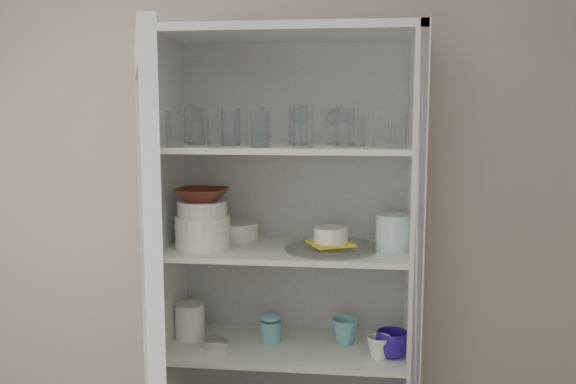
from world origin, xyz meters
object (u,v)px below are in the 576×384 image
Objects in this scene: mug_blue at (392,344)px; goblet_1 at (300,123)px; pantry_cabinet at (290,320)px; plate_stack_back at (236,230)px; goblet_0 at (192,122)px; teal_jar at (271,329)px; white_ramekin at (331,234)px; measuring_cups at (213,343)px; grey_bowl_stack at (394,232)px; white_canister at (190,321)px; glass_platter at (331,247)px; mug_white at (379,347)px; goblet_3 at (339,124)px; plate_stack_front at (203,232)px; yellow_trivet at (331,243)px; cream_bowl at (202,209)px; goblet_2 at (334,125)px; mug_teal at (345,331)px; terracotta_bowl at (202,195)px.

goblet_1 is at bearing 139.59° from mug_blue.
pantry_cabinet is 10.70× the size of plate_stack_back.
teal_jar is (0.33, -0.07, -0.84)m from goblet_0.
white_ramekin is 0.64m from measuring_cups.
grey_bowl_stack is 1.10× the size of mug_blue.
grey_bowl_stack is at bearing -2.24° from white_canister.
glass_platter is at bearing -29.11° from pantry_cabinet.
white_canister is (-0.77, 0.12, 0.03)m from mug_white.
pantry_cabinet reaches higher than measuring_cups.
goblet_1 reaches higher than goblet_3.
plate_stack_front is 0.50m from glass_platter.
grey_bowl_stack is (0.37, -0.12, -0.42)m from goblet_1.
pantry_cabinet is 16.44× the size of mug_blue.
goblet_3 is 1.58× the size of teal_jar.
goblet_1 is 0.94m from measuring_cups.
white_ramekin is 0.48m from mug_blue.
teal_jar is (0.16, -0.11, -0.38)m from plate_stack_back.
pantry_cabinet is 20.62× the size of teal_jar.
plate_stack_front is 2.33× the size of mug_white.
plate_stack_front is 2.43× the size of measuring_cups.
goblet_3 is 1.26× the size of mug_blue.
glass_platter is 0.02m from yellow_trivet.
pantry_cabinet is 0.41m from white_canister.
goblet_0 is 0.82m from white_canister.
pantry_cabinet is 0.40m from yellow_trivet.
goblet_0 reaches higher than grey_bowl_stack.
goblet_0 is 1.19× the size of white_canister.
plate_stack_front is (-0.52, -0.18, -0.42)m from goblet_3.
goblet_1 is 0.85m from teal_jar.
teal_jar is at bearing 16.30° from cream_bowl.
cream_bowl is (-0.33, -0.12, 0.48)m from pantry_cabinet.
plate_stack_front is (-0.33, -0.12, 0.38)m from pantry_cabinet.
goblet_2 is 0.48m from grey_bowl_stack.
yellow_trivet is 0.45m from teal_jar.
teal_jar is (-0.11, -0.08, -0.83)m from goblet_1.
goblet_3 reaches higher than white_canister.
goblet_1 is at bearing 135.40° from white_ramekin.
goblet_3 is 0.48m from yellow_trivet.
terracotta_bowl is at bearing -152.41° from mug_teal.
goblet_3 is (0.02, 0.05, 0.00)m from goblet_2.
teal_jar is at bearing -0.19° from white_canister.
yellow_trivet is at bearing 3.07° from cream_bowl.
white_canister is at bearing 143.55° from measuring_cups.
terracotta_bowl is 1.84× the size of mug_teal.
goblet_2 is at bearing 14.11° from terracotta_bowl.
teal_jar is at bearing 154.07° from mug_blue.
glass_platter is 2.66× the size of white_ramekin.
goblet_1 is 1.13× the size of yellow_trivet.
white_ramekin is 1.30× the size of teal_jar.
plate_stack_back is at bearing 178.92° from goblet_3.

